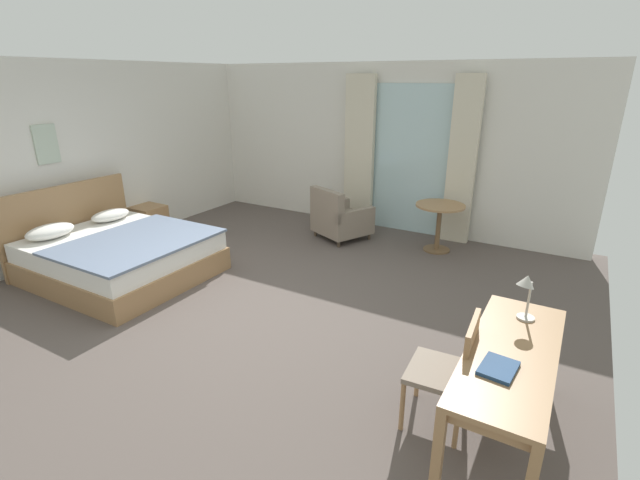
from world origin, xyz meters
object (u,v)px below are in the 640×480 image
Objects in this scene: desk_lamp at (527,288)px; round_cafe_table at (439,216)px; desk_chair at (451,367)px; closed_book at (498,368)px; bed at (118,254)px; nightstand at (149,221)px; framed_picture at (46,144)px; writing_desk at (510,362)px; armchair_by_window at (339,219)px.

round_cafe_table is at bearing 116.10° from desk_lamp.
closed_book is (0.33, -0.22, 0.25)m from desk_chair.
desk_lamp is (4.77, -0.04, 0.70)m from bed.
desk_chair is at bearing -72.48° from round_cafe_table.
bed is 7.97× the size of closed_book.
bed reaches higher than desk_chair.
desk_chair reaches higher than nightstand.
framed_picture reaches higher than desk_chair.
desk_lamp reaches higher than closed_book.
writing_desk is 1.60× the size of armchair_by_window.
bed is 4.44m from desk_chair.
closed_book reaches higher than writing_desk.
nightstand is 0.31× the size of writing_desk.
nightstand is at bearing -152.41° from armchair_by_window.
bed is at bearing -123.63° from armchair_by_window.
writing_desk is 3.76m from round_cafe_table.
armchair_by_window is at bearing 42.53° from framed_picture.
armchair_by_window is at bearing -170.09° from round_cafe_table.
framed_picture is (-0.21, -1.27, 1.37)m from nightstand.
desk_lamp is at bearing 92.89° from closed_book.
nightstand is 5.99m from writing_desk.
bed is 3.24m from armchair_by_window.
armchair_by_window is at bearing 27.59° from nightstand.
desk_lamp is at bearing -12.99° from nightstand.
nightstand is 0.55× the size of desk_chair.
desk_lamp reaches higher than armchair_by_window.
framed_picture is (-2.94, -2.70, 1.28)m from armchair_by_window.
writing_desk is 6.02m from framed_picture.
round_cafe_table is at bearing 107.52° from desk_chair.
armchair_by_window reaches higher than writing_desk.
desk_chair is 0.91× the size of armchair_by_window.
armchair_by_window is at bearing 128.90° from desk_chair.
writing_desk is 0.57m from desk_lamp.
desk_chair is at bearing -5.56° from framed_picture.
closed_book reaches higher than round_cafe_table.
armchair_by_window is at bearing 137.37° from desk_lamp.
armchair_by_window reaches higher than closed_book.
framed_picture reaches higher than closed_book.
framed_picture is at bearing 179.88° from bed.
round_cafe_table is at bearing 33.65° from framed_picture.
bed is 4.31× the size of nightstand.
desk_lamp is at bearing -63.90° from round_cafe_table.
desk_lamp is at bearing 90.76° from writing_desk.
nightstand is at bearing -158.26° from round_cafe_table.
framed_picture is at bearing 175.20° from writing_desk.
desk_lamp reaches higher than nightstand.
desk_lamp is (0.37, 0.49, 0.50)m from desk_chair.
framed_picture is at bearing 179.55° from desk_lamp.
nightstand is 0.50× the size of armchair_by_window.
writing_desk is 4.01× the size of desk_lamp.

